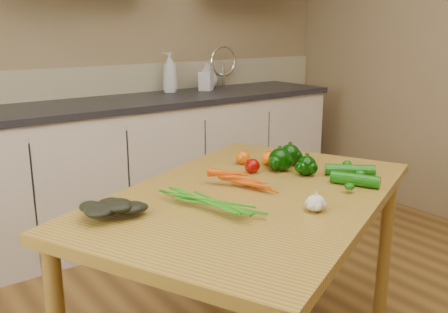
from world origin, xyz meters
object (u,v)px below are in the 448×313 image
soap_bottle_b (206,76)px  zucchini_b (355,180)px  pepper_c (307,166)px  tomato_a (252,166)px  zucchini_a (350,170)px  tomato_c (269,158)px  leafy_greens (109,204)px  pepper_b (290,155)px  table (252,213)px  carrot_bunch (231,185)px  garlic_bulb (316,203)px  soap_bottle_c (208,76)px  tomato_b (243,157)px  soap_bottle_a (170,72)px  pepper_a (279,160)px

soap_bottle_b → zucchini_b: soap_bottle_b is taller
pepper_c → tomato_a: pepper_c is taller
tomato_a → zucchini_a: (0.30, -0.28, -0.01)m
soap_bottle_b → tomato_c: 1.57m
zucchini_a → leafy_greens: bearing=171.7°
leafy_greens → zucchini_b: (0.92, -0.25, -0.03)m
pepper_b → soap_bottle_b: bearing=69.4°
table → soap_bottle_b: size_ratio=8.04×
carrot_bunch → pepper_b: 0.49m
leafy_greens → pepper_c: size_ratio=2.40×
garlic_bulb → tomato_c: 0.59m
leafy_greens → pepper_c: leafy_greens is taller
soap_bottle_c → zucchini_b: size_ratio=0.99×
pepper_b → tomato_b: (-0.16, 0.14, -0.02)m
leafy_greens → pepper_c: 0.87m
soap_bottle_a → tomato_c: soap_bottle_a is taller
zucchini_b → tomato_c: bearing=100.2°
pepper_c → pepper_a: bearing=110.6°
tomato_a → zucchini_a: size_ratio=0.32×
leafy_greens → pepper_a: leafy_greens is taller
table → pepper_b: bearing=2.9°
pepper_c → tomato_b: 0.32m
table → soap_bottle_a: 1.90m
soap_bottle_c → zucchini_b: (-0.63, -1.92, -0.22)m
tomato_a → table: bearing=-129.3°
soap_bottle_c → pepper_a: 1.76m
tomato_b → garlic_bulb: bearing=-106.0°
soap_bottle_b → zucchini_b: 1.94m
tomato_c → leafy_greens: bearing=-168.2°
table → pepper_b: 0.45m
tomato_a → tomato_b: same height
soap_bottle_c → tomato_a: size_ratio=2.85×
leafy_greens → zucchini_a: 1.03m
soap_bottle_a → pepper_c: (-0.35, -1.70, -0.25)m
carrot_bunch → zucchini_a: carrot_bunch is taller
soap_bottle_a → pepper_b: bearing=-10.0°
tomato_c → soap_bottle_c: bearing=64.8°
table → soap_bottle_c: size_ratio=8.67×
leafy_greens → garlic_bulb: leafy_greens is taller
tomato_c → pepper_b: bearing=-31.6°
pepper_c → soap_bottle_a: bearing=78.5°
carrot_bunch → leafy_greens: size_ratio=1.30×
tomato_c → table: bearing=-140.6°
pepper_b → pepper_c: size_ratio=1.13×
table → pepper_a: bearing=4.7°
pepper_a → table: bearing=-151.0°
soap_bottle_c → pepper_c: (-0.68, -1.71, -0.20)m
soap_bottle_b → pepper_a: soap_bottle_b is taller
leafy_greens → pepper_b: leafy_greens is taller
soap_bottle_b → tomato_b: soap_bottle_b is taller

